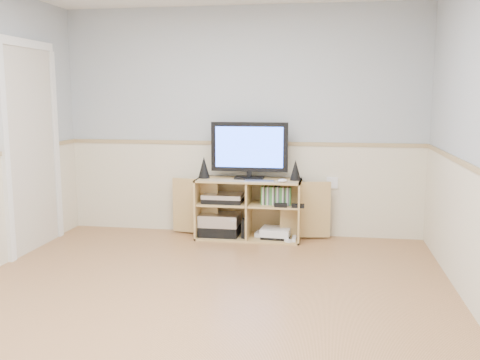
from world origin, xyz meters
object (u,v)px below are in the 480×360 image
Objects in this scene: media_cabinet at (249,207)px; game_consoles at (275,233)px; monitor at (249,148)px; keyboard at (259,181)px.

media_cabinet is 3.87× the size of game_consoles.
monitor is at bearing -90.00° from media_cabinet.
game_consoles is at bearing 35.40° from keyboard.
keyboard is at bearing -55.60° from media_cabinet.
game_consoles is (0.29, -0.06, -0.91)m from monitor.
keyboard is (0.13, -0.19, 0.32)m from media_cabinet.
monitor is 1.83× the size of game_consoles.
game_consoles is at bearing -11.80° from monitor.
keyboard is at bearing -141.32° from game_consoles.
game_consoles is at bearing -12.52° from media_cabinet.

